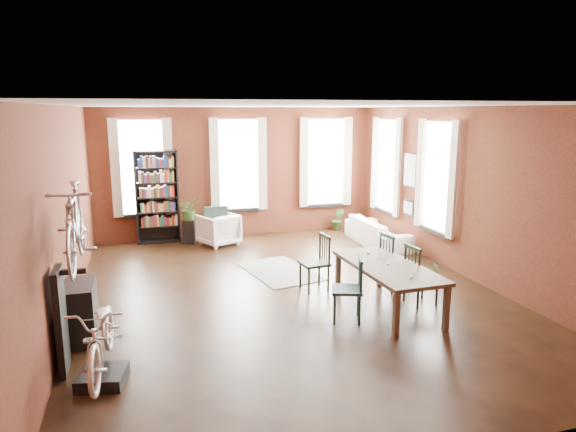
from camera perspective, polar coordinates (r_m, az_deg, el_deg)
name	(u,v)px	position (r m, az deg, el deg)	size (l,w,h in m)	color
room	(293,167)	(9.17, 0.57, 5.48)	(9.00, 9.04, 3.22)	black
dining_table	(387,287)	(8.39, 10.95, -7.76)	(0.97, 2.14, 0.73)	brown
dining_chair_a	(347,289)	(7.82, 6.58, -8.10)	(0.45, 0.45, 0.98)	#162F31
dining_chair_b	(314,263)	(9.04, 2.94, -5.24)	(0.46, 0.46, 0.99)	black
dining_chair_c	(421,274)	(8.71, 14.59, -6.30)	(0.46, 0.46, 0.99)	black
dining_chair_d	(396,261)	(9.29, 11.86, -4.95)	(0.47, 0.47, 1.01)	#1A393B
bookshelf	(157,197)	(12.57, -14.33, 2.04)	(1.00, 0.32, 2.20)	black
white_armchair	(218,228)	(12.17, -7.73, -1.32)	(0.79, 0.74, 0.82)	silver
cream_sofa	(378,228)	(12.27, 9.95, -1.29)	(2.08, 0.61, 0.81)	beige
striped_rug	(280,271)	(10.18, -0.94, -6.16)	(1.14, 1.82, 0.01)	black
bike_trainer	(103,377)	(6.63, -19.91, -16.49)	(0.52, 0.52, 0.15)	black
bike_wall_rack	(61,321)	(6.84, -23.92, -10.60)	(0.16, 0.60, 1.30)	black
console_table	(81,312)	(7.75, -22.05, -9.82)	(0.40, 0.80, 0.80)	black
plant_stand	(189,232)	(12.48, -10.92, -1.71)	(0.28, 0.28, 0.56)	black
plant_by_sofa	(338,225)	(13.63, 5.55, -1.05)	(0.33, 0.60, 0.27)	#2D5923
plant_small	(435,279)	(9.89, 16.00, -6.78)	(0.21, 0.40, 0.14)	#2F5722
bicycle_floor	(100,302)	(6.28, -20.19, -8.99)	(0.58, 0.88, 1.68)	beige
bicycle_hung	(73,198)	(6.42, -22.80, 1.85)	(0.47, 1.00, 1.66)	#A5A8AD
plant_on_stand	(189,211)	(12.37, -10.90, 0.54)	(0.51, 0.57, 0.44)	#2D5120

